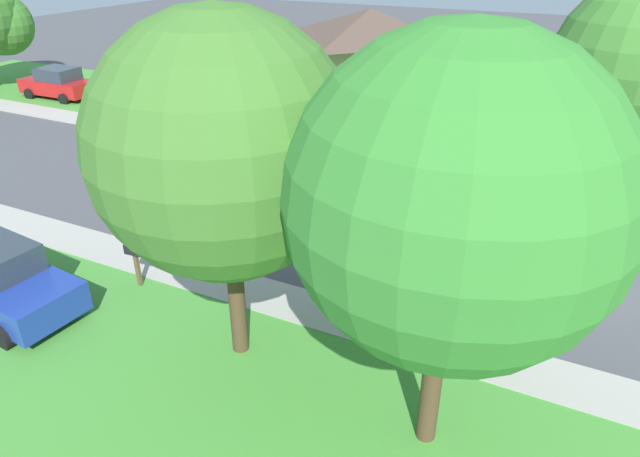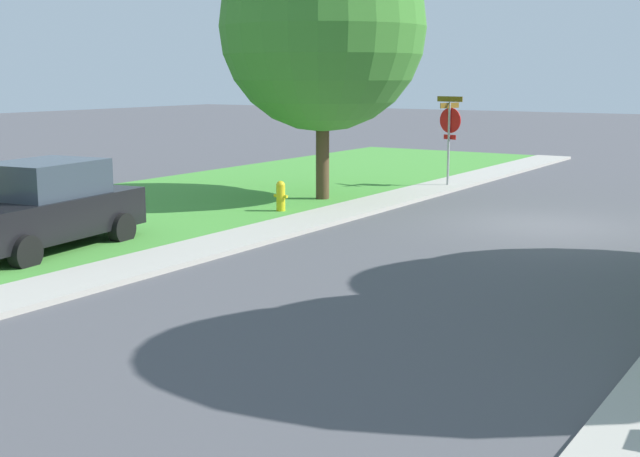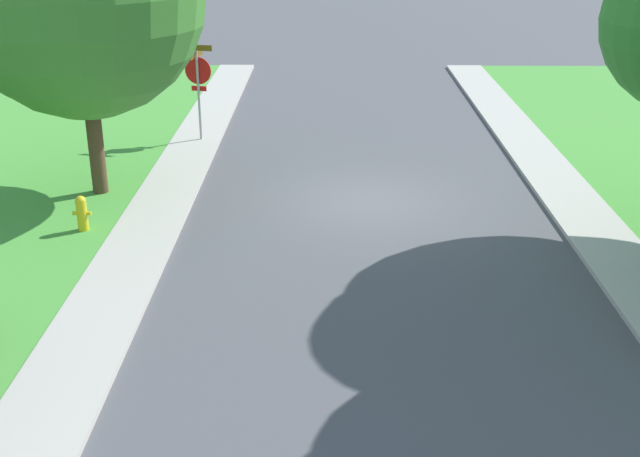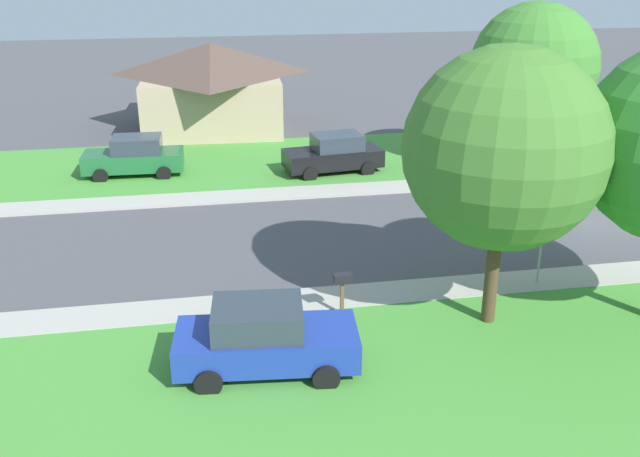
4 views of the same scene
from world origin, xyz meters
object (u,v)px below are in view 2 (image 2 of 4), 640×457
(car_black_far_down_street, at_px, (41,207))
(tree_across_right, at_px, (317,35))
(stop_sign_near_corner, at_px, (450,126))
(fire_hydrant, at_px, (281,197))

(car_black_far_down_street, distance_m, tree_across_right, 9.51)
(stop_sign_near_corner, bearing_deg, fire_hydrant, 77.94)
(stop_sign_near_corner, xyz_separation_m, car_black_far_down_street, (2.75, 13.04, -1.00))
(car_black_far_down_street, relative_size, fire_hydrant, 5.41)
(car_black_far_down_street, xyz_separation_m, tree_across_right, (-0.71, -8.78, 3.58))
(tree_across_right, bearing_deg, stop_sign_near_corner, -115.51)
(stop_sign_near_corner, distance_m, car_black_far_down_street, 13.37)
(stop_sign_near_corner, bearing_deg, tree_across_right, 64.49)
(tree_across_right, distance_m, fire_hydrant, 4.80)
(car_black_far_down_street, height_order, fire_hydrant, car_black_far_down_street)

